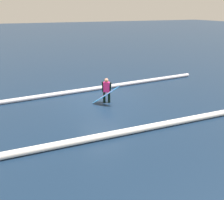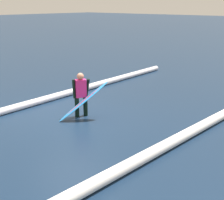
% 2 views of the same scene
% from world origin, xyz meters
% --- Properties ---
extents(ground_plane, '(167.46, 167.46, 0.00)m').
position_xyz_m(ground_plane, '(0.00, 0.00, 0.00)').
color(ground_plane, '#142841').
extents(surfer, '(0.46, 0.39, 1.43)m').
position_xyz_m(surfer, '(-0.20, 0.22, 0.80)').
color(surfer, black).
rests_on(surfer, ground_plane).
extents(surfboard, '(1.48, 1.12, 1.22)m').
position_xyz_m(surfboard, '(-0.03, 0.51, 0.59)').
color(surfboard, '#268CE5').
rests_on(surfboard, ground_plane).
extents(wave_crest_foreground, '(15.68, 0.58, 0.24)m').
position_xyz_m(wave_crest_foreground, '(-0.13, -1.86, 0.12)').
color(wave_crest_foreground, white).
rests_on(wave_crest_foreground, ground_plane).
extents(wave_crest_midground, '(22.09, 1.39, 0.28)m').
position_xyz_m(wave_crest_midground, '(-1.70, 3.72, 0.14)').
color(wave_crest_midground, white).
rests_on(wave_crest_midground, ground_plane).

